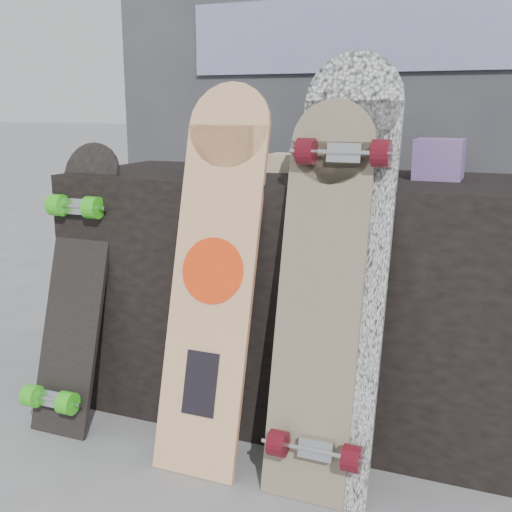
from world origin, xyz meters
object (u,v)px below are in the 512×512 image
at_px(vendor_table, 315,297).
at_px(longboard_celtic, 320,287).
at_px(longboard_cascadia, 337,267).
at_px(skateboard_dark, 74,283).
at_px(longboard_geisha, 214,265).

relative_size(vendor_table, longboard_celtic, 1.54).
xyz_separation_m(longboard_celtic, longboard_cascadia, (0.04, 0.03, 0.05)).
bearing_deg(skateboard_dark, longboard_geisha, -1.42).
bearing_deg(longboard_geisha, longboard_celtic, -4.51).
relative_size(longboard_geisha, longboard_celtic, 1.05).
height_order(longboard_celtic, longboard_cascadia, longboard_cascadia).
xyz_separation_m(vendor_table, skateboard_dark, (-0.70, -0.35, 0.06)).
xyz_separation_m(vendor_table, longboard_cascadia, (0.17, -0.36, 0.20)).
bearing_deg(vendor_table, longboard_celtic, -71.35).
relative_size(vendor_table, longboard_geisha, 1.47).
relative_size(longboard_geisha, skateboard_dark, 1.20).
xyz_separation_m(longboard_celtic, skateboard_dark, (-0.83, 0.04, -0.09)).
relative_size(longboard_geisha, longboard_cascadia, 0.94).
distance_m(vendor_table, longboard_geisha, 0.45).
bearing_deg(longboard_celtic, longboard_cascadia, 35.25).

